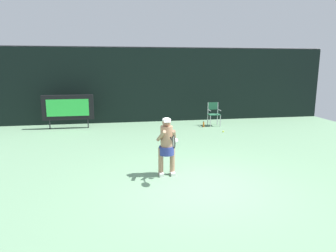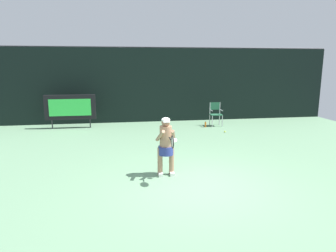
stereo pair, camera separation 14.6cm
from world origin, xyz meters
The scene contains 8 objects.
ground centered at (0.00, -0.19, -0.01)m, with size 18.00×22.00×0.03m.
backdrop_screen centered at (0.00, 8.50, 1.81)m, with size 18.00×0.12×3.66m.
scoreboard centered at (-3.92, 7.42, 0.95)m, with size 2.20×0.21×1.50m.
umpire_chair centered at (2.66, 6.93, 0.62)m, with size 0.52×0.44×1.08m.
water_bottle centered at (2.10, 6.66, 0.12)m, with size 0.07×0.07×0.27m.
tennis_player centered at (-0.63, 0.86, 0.84)m, with size 0.53×0.60×1.52m.
tennis_racket centered at (-0.58, 0.22, 1.05)m, with size 0.03×0.60×0.31m.
tennis_ball_loose centered at (2.60, 5.46, 0.03)m, with size 0.07×0.07×0.07m.
Camera 2 is at (-1.78, -6.61, 2.83)m, focal length 32.74 mm.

